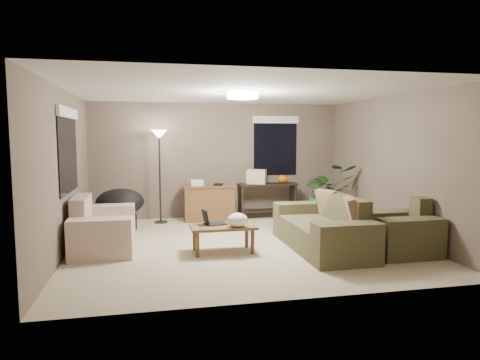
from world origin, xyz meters
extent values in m
plane|color=tan|center=(0.00, 0.00, 0.00)|extent=(5.50, 5.50, 0.00)
plane|color=white|center=(0.00, 0.00, 2.50)|extent=(5.50, 5.50, 0.00)
plane|color=#6A5C4E|center=(0.00, 2.50, 1.25)|extent=(5.50, 0.00, 5.50)
plane|color=#6A5C4E|center=(0.00, -2.50, 1.25)|extent=(5.50, 0.00, 5.50)
plane|color=#6A5C4E|center=(-2.75, 0.00, 1.25)|extent=(0.00, 5.00, 5.00)
plane|color=#6A5C4E|center=(2.75, 0.00, 1.25)|extent=(0.00, 5.00, 5.00)
cube|color=#4E4A2F|center=(1.16, -0.55, 0.21)|extent=(0.95, 1.48, 0.42)
cube|color=#49462C|center=(1.53, -0.55, 0.64)|extent=(0.22, 1.48, 0.43)
cube|color=#4C482D|center=(1.16, -1.47, 0.30)|extent=(0.95, 0.36, 0.60)
cube|color=brown|center=(1.16, 0.37, 0.30)|extent=(0.95, 0.36, 0.60)
cube|color=#8C7251|center=(1.46, -1.00, 0.65)|extent=(0.35, 0.50, 0.47)
cube|color=#8C7251|center=(1.46, -0.10, 0.65)|extent=(0.34, 0.49, 0.47)
cube|color=beige|center=(-2.22, 0.18, 0.21)|extent=(0.90, 0.88, 0.42)
cube|color=#BEB2A2|center=(-2.56, 0.18, 0.64)|extent=(0.22, 0.88, 0.43)
cube|color=beige|center=(-2.22, -0.44, 0.30)|extent=(0.90, 0.36, 0.60)
cube|color=beige|center=(-2.22, 0.80, 0.30)|extent=(0.90, 0.36, 0.60)
cube|color=#47462B|center=(2.22, -1.04, 0.21)|extent=(0.95, 0.28, 0.42)
cube|color=#49472B|center=(2.58, -1.04, 0.64)|extent=(0.22, 0.28, 0.43)
cube|color=#4B492D|center=(2.22, -1.36, 0.30)|extent=(0.95, 0.36, 0.60)
cube|color=brown|center=(2.22, -0.72, 0.30)|extent=(0.95, 0.36, 0.60)
cube|color=brown|center=(-0.40, -0.43, 0.40)|extent=(1.00, 0.55, 0.04)
cylinder|color=brown|center=(-0.82, -0.63, 0.19)|extent=(0.06, 0.06, 0.38)
cylinder|color=brown|center=(0.02, -0.63, 0.19)|extent=(0.06, 0.06, 0.38)
cylinder|color=brown|center=(-0.82, -0.23, 0.19)|extent=(0.06, 0.06, 0.38)
cylinder|color=brown|center=(0.02, -0.23, 0.19)|extent=(0.06, 0.06, 0.38)
cube|color=black|center=(-0.50, -0.33, 0.43)|extent=(0.38, 0.31, 0.02)
cube|color=black|center=(-0.66, -0.33, 0.55)|extent=(0.10, 0.24, 0.22)
ellipsoid|color=white|center=(-0.20, -0.58, 0.53)|extent=(0.34, 0.31, 0.21)
cube|color=brown|center=(-0.27, 2.09, 0.35)|extent=(1.05, 0.45, 0.71)
cube|color=brown|center=(-0.27, 2.09, 0.73)|extent=(1.10, 0.50, 0.04)
cube|color=silver|center=(-0.52, 2.09, 0.81)|extent=(0.25, 0.20, 0.12)
cube|color=black|center=(-0.07, 2.04, 0.77)|extent=(0.23, 0.26, 0.04)
cube|color=black|center=(1.04, 2.18, 0.73)|extent=(1.30, 0.40, 0.04)
cube|color=black|center=(0.44, 2.18, 0.35)|extent=(0.05, 0.38, 0.71)
cube|color=black|center=(1.64, 2.18, 0.35)|extent=(0.05, 0.38, 0.71)
cube|color=black|center=(1.04, 2.18, 0.15)|extent=(1.25, 0.36, 0.03)
ellipsoid|color=orange|center=(1.39, 2.18, 0.84)|extent=(0.29, 0.29, 0.18)
cube|color=beige|center=(0.79, 2.18, 0.90)|extent=(0.49, 0.44, 0.31)
cylinder|color=black|center=(-2.05, 1.46, 0.15)|extent=(0.60, 0.60, 0.30)
ellipsoid|color=black|center=(-2.05, 1.46, 0.55)|extent=(1.05, 1.05, 0.50)
cylinder|color=black|center=(-1.29, 2.06, 0.01)|extent=(0.28, 0.28, 0.02)
cylinder|color=black|center=(-1.29, 2.06, 0.90)|extent=(0.04, 0.04, 1.78)
cone|color=white|center=(-1.29, 2.06, 1.82)|extent=(0.32, 0.32, 0.18)
cylinder|color=white|center=(0.00, 0.00, 2.44)|extent=(0.50, 0.50, 0.10)
imported|color=#2D5923|center=(2.17, 1.49, 0.47)|extent=(1.09, 1.21, 0.95)
cube|color=tan|center=(2.38, 0.98, 0.01)|extent=(0.32, 0.32, 0.03)
cylinder|color=tan|center=(2.38, 0.98, 0.25)|extent=(0.12, 0.12, 0.44)
cube|color=tan|center=(2.38, 0.98, 0.48)|extent=(0.22, 0.22, 0.03)
cube|color=black|center=(-2.73, 0.30, 1.55)|extent=(0.01, 1.50, 1.30)
cube|color=white|center=(-2.71, 0.30, 2.15)|extent=(0.05, 1.56, 0.16)
cube|color=black|center=(1.30, 2.48, 1.55)|extent=(1.00, 0.01, 1.30)
cube|color=white|center=(1.30, 2.46, 2.15)|extent=(1.06, 0.05, 0.16)
camera|label=1|loc=(-1.49, -6.82, 1.80)|focal=32.00mm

